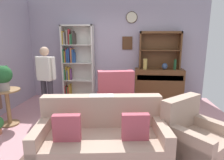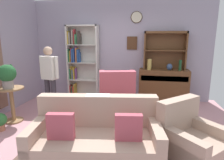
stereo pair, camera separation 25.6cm
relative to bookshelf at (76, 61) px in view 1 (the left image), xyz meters
The scene contains 17 objects.
ground_plane 2.50m from the bookshelf, 59.84° to the right, with size 5.40×4.60×0.02m, color #C68C93.
wall_back 1.19m from the bookshelf, ahead, with size 5.00×0.09×2.80m.
area_rug 2.83m from the bookshelf, 59.35° to the right, with size 2.68×1.91×0.01m, color brown.
bookshelf is the anchor object (origin of this frame).
sideboard 2.43m from the bookshelf, ahead, with size 1.30×0.45×0.92m.
sideboard_hutch 2.40m from the bookshelf, ahead, with size 1.10×0.26×1.00m.
vase_tall 1.97m from the bookshelf, ahead, with size 0.11×0.11×0.28m, color tan.
vase_round 2.49m from the bookshelf, ahead, with size 0.15×0.15×0.17m, color #33476B.
bottle_wine 2.75m from the bookshelf, ahead, with size 0.07×0.07×0.28m, color #194223.
couch_floral 3.22m from the bookshelf, 67.45° to the right, with size 1.90×1.08×0.90m.
armchair_floral 3.79m from the bookshelf, 46.77° to the right, with size 1.08×1.08×0.88m.
wingback_chair 1.79m from the bookshelf, 41.72° to the right, with size 0.94×0.96×1.05m.
plant_stand 2.19m from the bookshelf, 114.81° to the right, with size 0.52×0.52×0.74m.
potted_plant_large 2.14m from the bookshelf, 114.32° to the right, with size 0.35×0.35×0.49m.
person_reading 1.35m from the bookshelf, 103.15° to the right, with size 0.52×0.28×1.56m.
coffee_table 2.39m from the bookshelf, 59.75° to the right, with size 0.80×0.50×0.42m.
book_stack 2.35m from the bookshelf, 57.94° to the right, with size 0.19×0.14×0.08m.
Camera 1 is at (0.47, -3.43, 1.75)m, focal length 30.90 mm.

